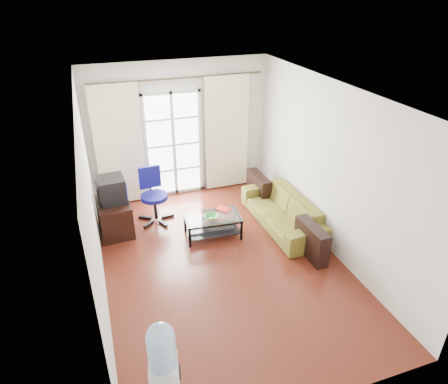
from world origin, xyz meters
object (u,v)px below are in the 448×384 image
object	(u,v)px
crt_tv	(111,190)
task_chair	(155,206)
sofa	(282,211)
tv_stand	(115,217)
coffee_table	(213,223)
water_cooler	(164,376)

from	to	relation	value
crt_tv	task_chair	xyz separation A→B (m)	(0.73, 0.12, -0.51)
sofa	tv_stand	xyz separation A→B (m)	(-2.88, 0.78, 0.01)
coffee_table	water_cooler	size ratio (longest dim) A/B	0.74
sofa	tv_stand	distance (m)	2.98
task_chair	sofa	bearing A→B (deg)	-28.54
sofa	task_chair	bearing A→B (deg)	-115.49
crt_tv	water_cooler	distance (m)	3.79
tv_stand	task_chair	world-z (taller)	task_chair
task_chair	water_cooler	distance (m)	3.98
water_cooler	tv_stand	bearing A→B (deg)	101.92
tv_stand	crt_tv	bearing A→B (deg)	83.06
coffee_table	task_chair	size ratio (longest dim) A/B	0.99
sofa	coffee_table	xyz separation A→B (m)	(-1.29, 0.07, -0.04)
crt_tv	water_cooler	size ratio (longest dim) A/B	0.38
tv_stand	water_cooler	xyz separation A→B (m)	(0.15, -3.76, 0.40)
task_chair	coffee_table	bearing A→B (deg)	-50.35
tv_stand	crt_tv	distance (m)	0.52
coffee_table	crt_tv	xyz separation A→B (m)	(-1.58, 0.74, 0.56)
sofa	crt_tv	bearing A→B (deg)	-107.66
coffee_table	crt_tv	size ratio (longest dim) A/B	1.96
tv_stand	crt_tv	xyz separation A→B (m)	(0.00, 0.03, 0.52)
sofa	water_cooler	world-z (taller)	water_cooler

